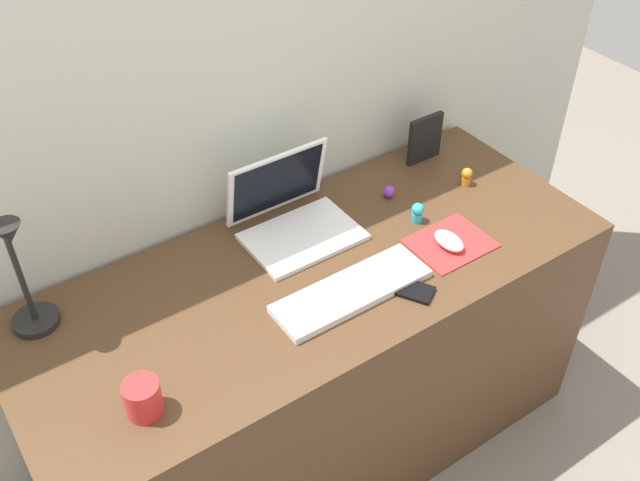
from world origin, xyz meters
TOP-DOWN VIEW (x-y plane):
  - ground_plane at (0.00, 0.00)m, footprint 6.00×6.00m
  - back_wall at (0.00, 0.36)m, footprint 2.77×0.05m
  - desk at (0.00, 0.00)m, footprint 1.57×0.63m
  - laptop at (0.04, 0.18)m, footprint 0.30×0.26m
  - keyboard at (0.03, -0.12)m, footprint 0.41×0.13m
  - mousepad at (0.36, -0.12)m, footprint 0.21×0.17m
  - mouse at (0.34, -0.13)m, footprint 0.06×0.10m
  - cell_phone at (0.15, -0.19)m, footprint 0.12×0.14m
  - desk_lamp at (-0.65, 0.19)m, footprint 0.11×0.14m
  - picture_frame at (0.56, 0.23)m, footprint 0.12×0.02m
  - coffee_mug at (-0.54, -0.16)m, footprint 0.08×0.08m
  - toy_figurine_orange at (0.58, 0.06)m, footprint 0.03×0.03m
  - toy_figurine_purple at (0.35, 0.14)m, footprint 0.03×0.03m
  - toy_figurine_cyan at (0.35, 0.01)m, footprint 0.03×0.03m

SIDE VIEW (x-z plane):
  - ground_plane at x=0.00m, z-range 0.00..0.00m
  - desk at x=0.00m, z-range 0.00..0.74m
  - mousepad at x=0.36m, z-range 0.74..0.74m
  - cell_phone at x=0.15m, z-range 0.74..0.75m
  - keyboard at x=0.03m, z-range 0.74..0.76m
  - toy_figurine_purple at x=0.35m, z-range 0.74..0.78m
  - mouse at x=0.34m, z-range 0.74..0.78m
  - toy_figurine_orange at x=0.58m, z-range 0.74..0.80m
  - toy_figurine_cyan at x=0.35m, z-range 0.74..0.80m
  - coffee_mug at x=-0.54m, z-range 0.74..0.82m
  - laptop at x=0.04m, z-range 0.69..0.90m
  - picture_frame at x=0.56m, z-range 0.74..0.89m
  - back_wall at x=0.00m, z-range 0.00..1.67m
  - desk_lamp at x=-0.65m, z-range 0.73..1.07m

